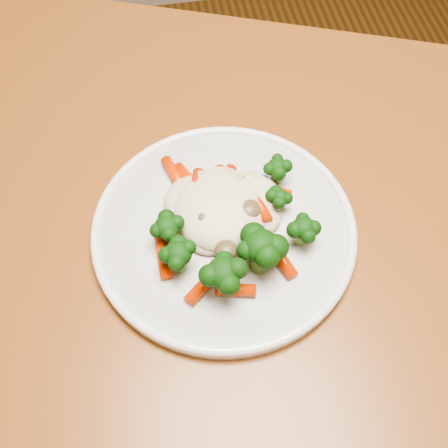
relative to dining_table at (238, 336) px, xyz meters
name	(u,v)px	position (x,y,z in m)	size (l,w,h in m)	color
dining_table	(238,336)	(0.00, 0.00, 0.00)	(1.43, 1.20, 0.75)	brown
plate	(224,231)	(0.00, 0.07, 0.10)	(0.26, 0.26, 0.01)	white
meal	(228,223)	(0.00, 0.07, 0.13)	(0.17, 0.19, 0.05)	beige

